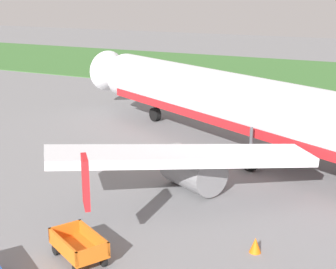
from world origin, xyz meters
TOP-DOWN VIEW (x-y plane):
  - grass_strip at (0.00, 54.57)m, footprint 220.00×28.00m
  - airplane at (2.80, 20.20)m, footprint 35.00×28.91m
  - baggage_cart_fourth_in_row at (0.47, 4.60)m, footprint 3.49×2.40m
  - traffic_cone_mid_apron at (6.38, 8.31)m, footprint 0.48×0.48m
  - traffic_cone_by_carts at (-6.66, 14.17)m, footprint 0.51×0.51m

SIDE VIEW (x-z plane):
  - grass_strip at x=0.00m, z-range 0.00..0.06m
  - traffic_cone_mid_apron at x=6.38m, z-range 0.00..0.63m
  - traffic_cone_by_carts at x=-6.66m, z-range 0.00..0.67m
  - baggage_cart_fourth_in_row at x=0.47m, z-range 0.07..1.14m
  - airplane at x=2.80m, z-range -2.62..8.72m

